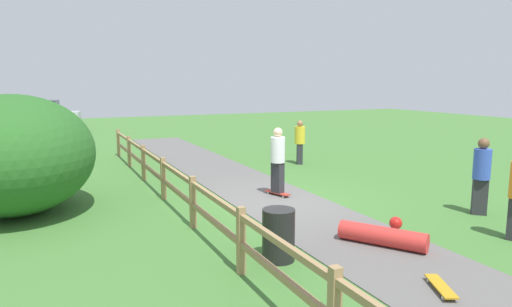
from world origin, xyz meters
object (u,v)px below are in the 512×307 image
object	(u,v)px
bush_large	(13,154)
parked_car_silver	(41,116)
bystander_yellow	(300,140)
bystander_blue	(481,173)
skateboard_loose	(441,286)
trash_bin	(278,235)
skater_riding	(278,158)
skater_fallen	(383,235)

from	to	relation	value
bush_large	parked_car_silver	size ratio (longest dim) A/B	0.98
bystander_yellow	bystander_blue	distance (m)	7.42
skateboard_loose	bystander_blue	world-z (taller)	bystander_blue
trash_bin	bystander_yellow	xyz separation A→B (m)	(5.01, 7.90, 0.44)
bystander_blue	parked_car_silver	world-z (taller)	parked_car_silver
skater_riding	parked_car_silver	bearing A→B (deg)	106.20
bush_large	trash_bin	size ratio (longest dim) A/B	4.80
skater_riding	skater_fallen	distance (m)	4.23
skater_fallen	skateboard_loose	size ratio (longest dim) A/B	1.91
bush_large	skater_riding	xyz separation A→B (m)	(6.24, -1.17, -0.35)
skater_fallen	skateboard_loose	bearing A→B (deg)	-105.64
bush_large	skater_riding	size ratio (longest dim) A/B	2.38
skateboard_loose	skater_riding	bearing A→B (deg)	85.70
bystander_yellow	bystander_blue	bearing A→B (deg)	-86.48
bush_large	bystander_blue	size ratio (longest dim) A/B	2.43
trash_bin	bystander_yellow	world-z (taller)	bystander_yellow
skater_fallen	bystander_yellow	distance (m)	8.61
bystander_blue	trash_bin	bearing A→B (deg)	-174.87
skater_fallen	parked_car_silver	size ratio (longest dim) A/B	0.35
bystander_blue	bystander_yellow	bearing A→B (deg)	93.52
parked_car_silver	skateboard_loose	bearing A→B (deg)	-78.45
bush_large	skateboard_loose	bearing A→B (deg)	-51.18
bystander_yellow	bystander_blue	xyz separation A→B (m)	(0.46, -7.41, 0.10)
bystander_blue	skateboard_loose	bearing A→B (deg)	-146.57
skateboard_loose	bystander_blue	xyz separation A→B (m)	(3.88, 2.56, 0.89)
trash_bin	skateboard_loose	world-z (taller)	trash_bin
skater_fallen	skater_riding	bearing A→B (deg)	91.02
skater_fallen	skateboard_loose	xyz separation A→B (m)	(-0.53, -1.88, -0.11)
bystander_yellow	skater_riding	bearing A→B (deg)	-127.03
bush_large	skater_fallen	world-z (taller)	bush_large
skater_riding	bystander_yellow	xyz separation A→B (m)	(2.97, 3.93, -0.15)
skateboard_loose	bystander_yellow	xyz separation A→B (m)	(3.42, 9.97, 0.80)
parked_car_silver	skater_riding	bearing A→B (deg)	-73.80
parked_car_silver	trash_bin	bearing A→B (deg)	-81.20
skater_fallen	skateboard_loose	distance (m)	1.96
bush_large	parked_car_silver	distance (m)	18.42
trash_bin	bystander_yellow	bearing A→B (deg)	57.59
skater_riding	parked_car_silver	xyz separation A→B (m)	(-5.69, 19.58, -0.07)
bush_large	skater_riding	distance (m)	6.36
skater_riding	skater_fallen	xyz separation A→B (m)	(0.07, -4.15, -0.83)
trash_bin	skater_fallen	size ratio (longest dim) A/B	0.58
skater_riding	bystander_blue	xyz separation A→B (m)	(3.42, -3.47, -0.05)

